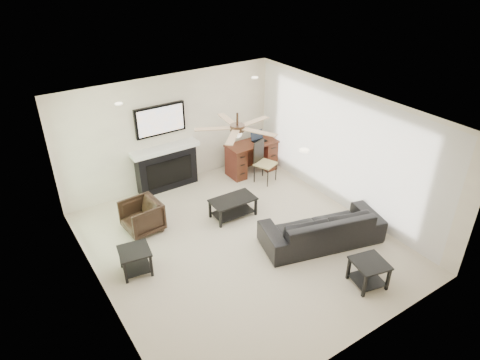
{
  "coord_description": "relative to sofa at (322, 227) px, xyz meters",
  "views": [
    {
      "loc": [
        -3.5,
        -5.25,
        4.9
      ],
      "look_at": [
        0.27,
        0.43,
        1.04
      ],
      "focal_mm": 32.0,
      "sensor_mm": 36.0,
      "label": 1
    }
  ],
  "objects": [
    {
      "name": "end_table_left",
      "position": [
        -3.15,
        1.1,
        -0.1
      ],
      "size": [
        0.57,
        0.57,
        0.45
      ],
      "primitive_type": "cube",
      "rotation": [
        0.0,
        0.0,
        -0.16
      ],
      "color": "black",
      "rests_on": "ground"
    },
    {
      "name": "end_table_near",
      "position": [
        -0.15,
        -1.25,
        -0.1
      ],
      "size": [
        0.62,
        0.62,
        0.45
      ],
      "primitive_type": "cube",
      "rotation": [
        0.0,
        0.0,
        -0.23
      ],
      "color": "black",
      "rests_on": "ground"
    },
    {
      "name": "coffee_table",
      "position": [
        -0.9,
        1.6,
        -0.12
      ],
      "size": [
        0.91,
        0.52,
        0.4
      ],
      "primitive_type": "cube",
      "rotation": [
        0.0,
        0.0,
        -0.02
      ],
      "color": "black",
      "rests_on": "ground"
    },
    {
      "name": "sofa",
      "position": [
        0.0,
        0.0,
        0.0
      ],
      "size": [
        2.36,
        1.41,
        0.64
      ],
      "primitive_type": "imported",
      "rotation": [
        0.0,
        0.0,
        2.88
      ],
      "color": "black",
      "rests_on": "ground"
    },
    {
      "name": "room_shell",
      "position": [
        -1.07,
        0.86,
        1.36
      ],
      "size": [
        5.5,
        5.54,
        2.52
      ],
      "color": "beige",
      "rests_on": "ground"
    },
    {
      "name": "armchair",
      "position": [
        -2.6,
        2.15,
        -0.01
      ],
      "size": [
        0.73,
        0.72,
        0.62
      ],
      "primitive_type": "imported",
      "rotation": [
        0.0,
        0.0,
        -1.49
      ],
      "color": "black",
      "rests_on": "ground"
    },
    {
      "name": "fireplace_unit",
      "position": [
        -1.49,
        3.37,
        0.63
      ],
      "size": [
        1.52,
        0.34,
        1.91
      ],
      "primitive_type": "cube",
      "color": "black",
      "rests_on": "ground"
    },
    {
      "name": "desk",
      "position": [
        0.49,
        2.94,
        0.06
      ],
      "size": [
        1.22,
        0.56,
        0.76
      ],
      "primitive_type": "cube",
      "color": "#37200D",
      "rests_on": "ground"
    },
    {
      "name": "laptop",
      "position": [
        0.69,
        2.92,
        0.55
      ],
      "size": [
        0.33,
        0.24,
        0.23
      ],
      "primitive_type": "cube",
      "color": "black",
      "rests_on": "desk"
    },
    {
      "name": "desk_chair",
      "position": [
        0.49,
        2.39,
        0.16
      ],
      "size": [
        0.55,
        0.56,
        0.97
      ],
      "primitive_type": "cube",
      "rotation": [
        0.0,
        0.0,
        0.37
      ],
      "color": "black",
      "rests_on": "ground"
    }
  ]
}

